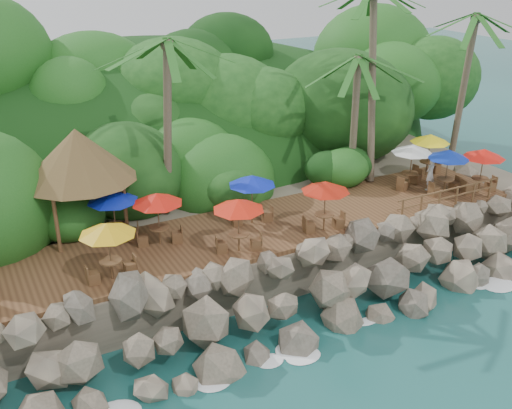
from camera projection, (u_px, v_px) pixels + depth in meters
ground at (331, 344)px, 22.36m from camera, size 140.00×140.00×0.00m
land_base at (176, 181)px, 34.92m from camera, size 32.00×25.20×2.10m
jungle_hill at (138, 161)px, 41.41m from camera, size 44.80×28.00×15.40m
seawall at (304, 293)px, 23.52m from camera, size 29.00×4.00×2.30m
terrace at (256, 229)px, 26.35m from camera, size 26.00×5.00×0.20m
jungle_foliage at (183, 204)px, 34.52m from camera, size 44.00×16.00×12.00m
foam_line at (327, 339)px, 22.59m from camera, size 25.20×0.80×0.06m
palms at (231, 0)px, 24.92m from camera, size 33.34×7.14×14.26m
palapa at (78, 155)px, 24.58m from camera, size 4.73×4.73×4.60m
dining_clusters at (287, 185)px, 25.87m from camera, size 25.70×5.26×2.27m
railing at (448, 196)px, 28.02m from camera, size 6.10×0.10×1.00m
waiter at (430, 174)px, 30.08m from camera, size 0.70×0.55×1.67m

